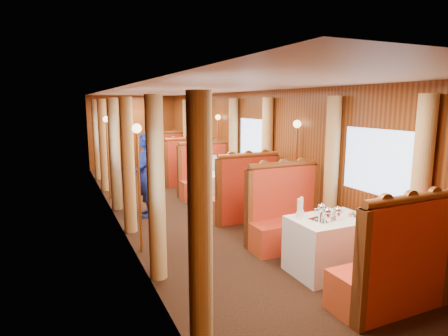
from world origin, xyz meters
TOP-DOWN VIEW (x-y plane):
  - floor at (0.00, 0.00)m, footprint 3.00×12.00m
  - ceiling at (0.00, 0.00)m, footprint 3.00×12.00m
  - wall_far at (0.00, 6.00)m, footprint 3.00×0.01m
  - wall_left at (-1.50, 0.00)m, footprint 0.01×12.00m
  - wall_right at (1.50, 0.00)m, footprint 0.01×12.00m
  - doorway_far at (0.00, 5.97)m, footprint 0.80×0.04m
  - table_near at (0.75, -3.50)m, footprint 1.05×0.72m
  - banquette_near_fwd at (0.75, -4.51)m, footprint 1.30×0.55m
  - banquette_near_aft at (0.75, -2.49)m, footprint 1.30×0.55m
  - table_mid at (0.75, 0.00)m, footprint 1.05×0.72m
  - banquette_mid_fwd at (0.75, -1.01)m, footprint 1.30×0.55m
  - banquette_mid_aft at (0.75, 1.01)m, footprint 1.30×0.55m
  - table_far at (0.75, 3.50)m, footprint 1.05×0.72m
  - banquette_far_fwd at (0.75, 2.49)m, footprint 1.30×0.55m
  - banquette_far_aft at (0.75, 4.51)m, footprint 1.30×0.55m
  - tea_tray at (0.61, -3.52)m, footprint 0.39×0.33m
  - teapot_left at (0.59, -3.60)m, footprint 0.21×0.18m
  - teapot_right at (0.76, -3.60)m, footprint 0.17×0.13m
  - teapot_back at (0.65, -3.41)m, footprint 0.21×0.19m
  - fruit_plate at (1.06, -3.58)m, footprint 0.24×0.24m
  - cup_inboard at (0.34, -3.34)m, footprint 0.08×0.08m
  - cup_outboard at (0.43, -3.28)m, footprint 0.08×0.08m
  - rose_vase_mid at (0.78, -0.03)m, footprint 0.06×0.06m
  - rose_vase_far at (0.76, 3.49)m, footprint 0.06×0.06m
  - window_left_near at (-1.49, -3.50)m, footprint 0.01×1.20m
  - curtain_left_near_a at (-1.38, -4.28)m, footprint 0.22×0.22m
  - curtain_left_near_b at (-1.38, -2.72)m, footprint 0.22×0.22m
  - window_right_near at (1.49, -3.50)m, footprint 0.01×1.20m
  - curtain_right_near_a at (1.38, -4.28)m, footprint 0.22×0.22m
  - curtain_right_near_b at (1.38, -2.72)m, footprint 0.22×0.22m
  - window_left_mid at (-1.49, 0.00)m, footprint 0.01×1.20m
  - curtain_left_mid_a at (-1.38, -0.78)m, footprint 0.22×0.22m
  - curtain_left_mid_b at (-1.38, 0.78)m, footprint 0.22×0.22m
  - window_right_mid at (1.49, 0.00)m, footprint 0.01×1.20m
  - curtain_right_mid_a at (1.38, -0.78)m, footprint 0.22×0.22m
  - curtain_right_mid_b at (1.38, 0.78)m, footprint 0.22×0.22m
  - window_left_far at (-1.49, 3.50)m, footprint 0.01×1.20m
  - curtain_left_far_a at (-1.38, 2.72)m, footprint 0.22×0.22m
  - curtain_left_far_b at (-1.38, 4.28)m, footprint 0.22×0.22m
  - window_right_far at (1.49, 3.50)m, footprint 0.01×1.20m
  - curtain_right_far_a at (1.38, 2.72)m, footprint 0.22×0.22m
  - curtain_right_far_b at (1.38, 4.28)m, footprint 0.22×0.22m
  - sconce_left_fore at (-1.40, -1.75)m, footprint 0.14×0.14m
  - sconce_right_fore at (1.40, -1.75)m, footprint 0.14×0.14m
  - sconce_left_aft at (-1.40, 1.75)m, footprint 0.14×0.14m
  - sconce_right_aft at (1.40, 1.75)m, footprint 0.14×0.14m
  - steward at (-0.90, 0.04)m, footprint 0.51×0.68m
  - passenger at (0.75, 0.77)m, footprint 0.40×0.44m

SIDE VIEW (x-z plane):
  - floor at x=0.00m, z-range -0.01..0.01m
  - table_near at x=0.75m, z-range 0.00..0.75m
  - table_mid at x=0.75m, z-range 0.00..0.75m
  - table_far at x=0.75m, z-range 0.00..0.75m
  - banquette_near_fwd at x=0.75m, z-range -0.25..1.09m
  - banquette_near_aft at x=0.75m, z-range -0.25..1.09m
  - banquette_mid_fwd at x=0.75m, z-range -0.25..1.09m
  - banquette_mid_aft at x=0.75m, z-range -0.25..1.09m
  - banquette_far_fwd at x=0.75m, z-range -0.25..1.09m
  - banquette_far_aft at x=0.75m, z-range -0.25..1.09m
  - passenger at x=0.75m, z-range 0.36..1.12m
  - tea_tray at x=0.61m, z-range 0.75..0.76m
  - fruit_plate at x=1.06m, z-range 0.74..0.80m
  - teapot_right at x=0.76m, z-range 0.75..0.89m
  - teapot_back at x=0.65m, z-range 0.75..0.89m
  - teapot_left at x=0.59m, z-range 0.75..0.89m
  - steward at x=-0.90m, z-range 0.00..1.67m
  - cup_inboard at x=0.34m, z-range 0.72..0.99m
  - cup_outboard at x=0.43m, z-range 0.72..0.99m
  - rose_vase_mid at x=0.78m, z-range 0.75..1.11m
  - rose_vase_far at x=0.76m, z-range 0.75..1.11m
  - doorway_far at x=0.00m, z-range 0.00..2.00m
  - curtain_left_near_a at x=-1.38m, z-range 0.00..2.35m
  - curtain_left_near_b at x=-1.38m, z-range 0.00..2.35m
  - curtain_right_near_a at x=1.38m, z-range 0.00..2.35m
  - curtain_right_near_b at x=1.38m, z-range 0.00..2.35m
  - curtain_left_mid_a at x=-1.38m, z-range 0.00..2.35m
  - curtain_left_mid_b at x=-1.38m, z-range 0.00..2.35m
  - curtain_right_mid_a at x=1.38m, z-range 0.00..2.35m
  - curtain_right_mid_b at x=1.38m, z-range 0.00..2.35m
  - curtain_left_far_a at x=-1.38m, z-range 0.00..2.35m
  - curtain_left_far_b at x=-1.38m, z-range 0.00..2.35m
  - curtain_right_far_a at x=1.38m, z-range 0.00..2.35m
  - curtain_right_far_b at x=1.38m, z-range 0.00..2.35m
  - wall_far at x=0.00m, z-range 0.00..2.50m
  - wall_left at x=-1.50m, z-range 0.00..2.50m
  - wall_right at x=1.50m, z-range 0.00..2.50m
  - sconce_left_fore at x=-1.40m, z-range 0.41..2.36m
  - sconce_right_fore at x=1.40m, z-range 0.41..2.36m
  - sconce_left_aft at x=-1.40m, z-range 0.41..2.36m
  - sconce_right_aft at x=1.40m, z-range 0.41..2.36m
  - window_left_near at x=-1.49m, z-range 1.00..1.90m
  - window_right_near at x=1.49m, z-range 1.00..1.90m
  - window_left_mid at x=-1.49m, z-range 1.00..1.90m
  - window_right_mid at x=1.49m, z-range 1.00..1.90m
  - window_left_far at x=-1.49m, z-range 1.00..1.90m
  - window_right_far at x=1.49m, z-range 1.00..1.90m
  - ceiling at x=0.00m, z-range 2.49..2.51m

